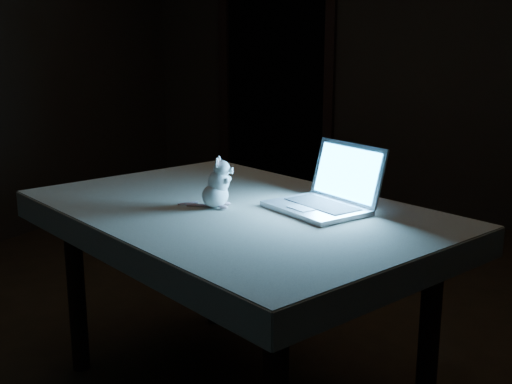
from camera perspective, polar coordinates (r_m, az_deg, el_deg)
The scene contains 7 objects.
floor at distance 3.05m, azimuth -0.85°, elevation -13.34°, with size 5.00×5.00×0.00m, color black.
back_wall at distance 5.05m, azimuth 13.32°, elevation 12.31°, with size 4.50×0.04×2.60m, color black.
doorway at distance 5.45m, azimuth 1.79°, elevation 10.25°, with size 1.06×0.36×2.13m, color black, non-canonical shape.
table at distance 2.48m, azimuth -1.78°, elevation -10.14°, with size 1.44×0.92×0.77m, color black, non-canonical shape.
tablecloth at distance 2.36m, azimuth -0.06°, elevation -2.44°, with size 1.54×1.03×0.10m, color #BBB29E, non-canonical shape.
laptop at distance 2.28m, azimuth 5.38°, elevation 1.20°, with size 0.34×0.30×0.23m, color silver, non-canonical shape.
plush_mouse at distance 2.32m, azimuth -3.66°, elevation 0.84°, with size 0.14×0.14×0.18m, color silver, non-canonical shape.
Camera 1 is at (1.32, -2.38, 1.38)m, focal length 45.00 mm.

